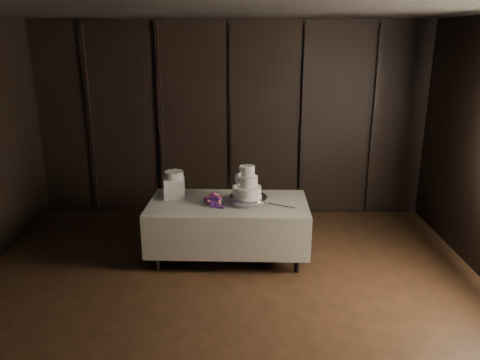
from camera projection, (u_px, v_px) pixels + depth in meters
name	position (u px, v px, depth m)	size (l,w,h in m)	color
room	(224.00, 193.00, 3.89)	(6.08, 7.08, 3.08)	black
display_table	(228.00, 227.00, 5.96)	(2.02, 1.10, 0.76)	beige
cake_stand	(248.00, 200.00, 5.80)	(0.48, 0.48, 0.09)	silver
wedding_cake	(245.00, 185.00, 5.72)	(0.37, 0.33, 0.40)	white
bouquet	(214.00, 199.00, 5.78)	(0.28, 0.38, 0.18)	pink
box_pedestal	(175.00, 188.00, 6.01)	(0.26, 0.26, 0.25)	white
small_cake	(174.00, 175.00, 5.96)	(0.24, 0.24, 0.10)	white
cake_knife	(278.00, 205.00, 5.74)	(0.37, 0.02, 0.01)	silver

